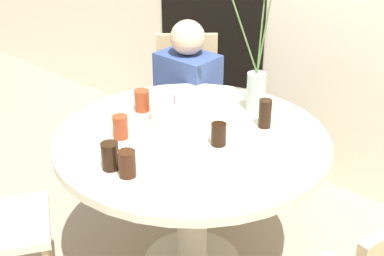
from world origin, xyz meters
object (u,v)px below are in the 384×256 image
(drink_glass_5, at_px, (219,134))
(person_woman, at_px, (188,112))
(side_plate, at_px, (184,176))
(drink_glass_3, at_px, (110,156))
(birthday_cake, at_px, (175,112))
(drink_glass_1, at_px, (142,101))
(drink_glass_4, at_px, (265,114))
(chair_right_flank, at_px, (187,100))
(drink_glass_0, at_px, (120,127))
(flower_vase, at_px, (256,77))
(drink_glass_2, at_px, (127,164))

(drink_glass_5, relative_size, person_woman, 0.09)
(side_plate, bearing_deg, drink_glass_3, -150.83)
(birthday_cake, relative_size, side_plate, 1.15)
(birthday_cake, bearing_deg, drink_glass_1, -171.32)
(drink_glass_4, xyz_separation_m, person_woman, (-0.73, 0.28, -0.32))
(chair_right_flank, relative_size, drink_glass_0, 8.45)
(drink_glass_1, distance_m, person_woman, 0.64)
(drink_glass_3, bearing_deg, birthday_cake, 102.48)
(person_woman, bearing_deg, birthday_cake, -54.24)
(drink_glass_5, bearing_deg, drink_glass_1, 177.13)
(drink_glass_4, height_order, drink_glass_5, drink_glass_4)
(drink_glass_4, bearing_deg, chair_right_flank, 154.46)
(flower_vase, xyz_separation_m, drink_glass_4, (0.15, -0.13, -0.11))
(drink_glass_1, height_order, person_woman, person_woman)
(chair_right_flank, bearing_deg, drink_glass_3, -105.47)
(drink_glass_1, distance_m, drink_glass_2, 0.61)
(drink_glass_2, bearing_deg, drink_glass_4, 77.10)
(flower_vase, height_order, drink_glass_5, flower_vase)
(drink_glass_2, distance_m, drink_glass_5, 0.45)
(drink_glass_4, xyz_separation_m, drink_glass_5, (-0.05, -0.28, -0.02))
(side_plate, bearing_deg, drink_glass_4, 91.16)
(birthday_cake, distance_m, drink_glass_1, 0.19)
(drink_glass_5, bearing_deg, drink_glass_3, -114.43)
(drink_glass_1, bearing_deg, drink_glass_2, -49.55)
(chair_right_flank, height_order, side_plate, chair_right_flank)
(drink_glass_0, bearing_deg, person_woman, 111.04)
(birthday_cake, bearing_deg, drink_glass_3, -77.52)
(drink_glass_2, distance_m, drink_glass_4, 0.73)
(side_plate, bearing_deg, drink_glass_2, -140.98)
(drink_glass_1, relative_size, drink_glass_2, 0.98)
(birthday_cake, height_order, flower_vase, flower_vase)
(flower_vase, xyz_separation_m, drink_glass_1, (-0.41, -0.38, -0.12))
(flower_vase, relative_size, drink_glass_5, 7.07)
(birthday_cake, xyz_separation_m, drink_glass_1, (-0.19, -0.03, 0.01))
(chair_right_flank, relative_size, person_woman, 0.85)
(chair_right_flank, distance_m, drink_glass_3, 1.30)
(drink_glass_0, bearing_deg, drink_glass_2, -37.41)
(side_plate, relative_size, person_woman, 0.19)
(drink_glass_2, xyz_separation_m, person_woman, (-0.57, 1.00, -0.31))
(drink_glass_4, distance_m, person_woman, 0.85)
(side_plate, distance_m, drink_glass_5, 0.31)
(drink_glass_2, height_order, person_woman, person_woman)
(chair_right_flank, xyz_separation_m, person_woman, (0.11, -0.12, -0.01))
(drink_glass_3, height_order, person_woman, person_woman)
(chair_right_flank, relative_size, birthday_cake, 3.94)
(drink_glass_0, distance_m, drink_glass_4, 0.67)
(birthday_cake, distance_m, drink_glass_0, 0.30)
(birthday_cake, height_order, drink_glass_2, birthday_cake)
(drink_glass_1, bearing_deg, side_plate, -29.40)
(birthday_cake, xyz_separation_m, drink_glass_2, (0.20, -0.49, 0.01))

